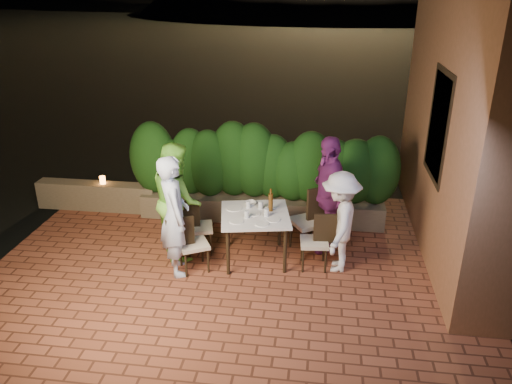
% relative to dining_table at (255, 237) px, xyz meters
% --- Properties ---
extents(ground, '(400.00, 400.00, 0.00)m').
position_rel_dining_table_xyz_m(ground, '(-0.29, -0.91, -0.40)').
color(ground, black).
rests_on(ground, ground).
extents(terrace_floor, '(7.00, 6.00, 0.15)m').
position_rel_dining_table_xyz_m(terrace_floor, '(-0.29, -0.41, -0.45)').
color(terrace_floor, brown).
rests_on(terrace_floor, ground).
extents(building_wall, '(1.60, 5.00, 5.00)m').
position_rel_dining_table_xyz_m(building_wall, '(3.31, 1.09, 2.12)').
color(building_wall, '#9C623D').
rests_on(building_wall, ground).
extents(window_pane, '(0.08, 1.00, 1.40)m').
position_rel_dining_table_xyz_m(window_pane, '(2.53, 0.59, 1.62)').
color(window_pane, black).
rests_on(window_pane, building_wall).
extents(window_frame, '(0.06, 1.15, 1.55)m').
position_rel_dining_table_xyz_m(window_frame, '(2.52, 0.59, 1.62)').
color(window_frame, black).
rests_on(window_frame, building_wall).
extents(planter, '(4.20, 0.55, 0.40)m').
position_rel_dining_table_xyz_m(planter, '(-0.09, 1.39, -0.17)').
color(planter, brown).
rests_on(planter, ground).
extents(hedge, '(4.00, 0.70, 1.10)m').
position_rel_dining_table_xyz_m(hedge, '(-0.09, 1.39, 0.57)').
color(hedge, '#163F11').
rests_on(hedge, planter).
extents(parapet, '(2.20, 0.30, 0.50)m').
position_rel_dining_table_xyz_m(parapet, '(-3.09, 1.39, -0.12)').
color(parapet, brown).
rests_on(parapet, ground).
extents(hill, '(52.00, 40.00, 22.00)m').
position_rel_dining_table_xyz_m(hill, '(1.71, 59.09, -4.38)').
color(hill, black).
rests_on(hill, ground).
extents(dining_table, '(1.14, 1.14, 0.75)m').
position_rel_dining_table_xyz_m(dining_table, '(0.00, 0.00, 0.00)').
color(dining_table, white).
rests_on(dining_table, ground).
extents(plate_nw, '(0.20, 0.20, 0.01)m').
position_rel_dining_table_xyz_m(plate_nw, '(-0.22, -0.29, 0.38)').
color(plate_nw, white).
rests_on(plate_nw, dining_table).
extents(plate_sw, '(0.24, 0.24, 0.01)m').
position_rel_dining_table_xyz_m(plate_sw, '(-0.33, 0.13, 0.38)').
color(plate_sw, white).
rests_on(plate_sw, dining_table).
extents(plate_ne, '(0.20, 0.20, 0.01)m').
position_rel_dining_table_xyz_m(plate_ne, '(0.28, -0.16, 0.38)').
color(plate_ne, white).
rests_on(plate_ne, dining_table).
extents(plate_se, '(0.21, 0.21, 0.01)m').
position_rel_dining_table_xyz_m(plate_se, '(0.21, 0.29, 0.38)').
color(plate_se, white).
rests_on(plate_se, dining_table).
extents(plate_centre, '(0.22, 0.22, 0.01)m').
position_rel_dining_table_xyz_m(plate_centre, '(-0.03, -0.00, 0.38)').
color(plate_centre, white).
rests_on(plate_centre, dining_table).
extents(plate_front, '(0.20, 0.20, 0.01)m').
position_rel_dining_table_xyz_m(plate_front, '(0.14, -0.32, 0.38)').
color(plate_front, white).
rests_on(plate_front, dining_table).
extents(glass_nw, '(0.06, 0.06, 0.11)m').
position_rel_dining_table_xyz_m(glass_nw, '(-0.10, -0.16, 0.43)').
color(glass_nw, silver).
rests_on(glass_nw, dining_table).
extents(glass_sw, '(0.06, 0.06, 0.11)m').
position_rel_dining_table_xyz_m(glass_sw, '(-0.13, 0.18, 0.43)').
color(glass_sw, silver).
rests_on(glass_sw, dining_table).
extents(glass_ne, '(0.07, 0.07, 0.12)m').
position_rel_dining_table_xyz_m(glass_ne, '(0.17, -0.06, 0.44)').
color(glass_ne, silver).
rests_on(glass_ne, dining_table).
extents(glass_se, '(0.07, 0.07, 0.12)m').
position_rel_dining_table_xyz_m(glass_se, '(0.06, 0.19, 0.43)').
color(glass_se, silver).
rests_on(glass_se, dining_table).
extents(beer_bottle, '(0.07, 0.07, 0.35)m').
position_rel_dining_table_xyz_m(beer_bottle, '(0.21, 0.13, 0.55)').
color(beer_bottle, '#53310D').
rests_on(beer_bottle, dining_table).
extents(bowl, '(0.23, 0.23, 0.04)m').
position_rel_dining_table_xyz_m(bowl, '(-0.11, 0.32, 0.40)').
color(bowl, white).
rests_on(bowl, dining_table).
extents(chair_left_front, '(0.54, 0.54, 0.85)m').
position_rel_dining_table_xyz_m(chair_left_front, '(-0.83, -0.40, 0.05)').
color(chair_left_front, black).
rests_on(chair_left_front, ground).
extents(chair_left_back, '(0.49, 0.49, 0.86)m').
position_rel_dining_table_xyz_m(chair_left_back, '(-0.87, 0.12, 0.05)').
color(chair_left_back, black).
rests_on(chair_left_back, ground).
extents(chair_right_front, '(0.43, 0.43, 0.85)m').
position_rel_dining_table_xyz_m(chair_right_front, '(0.87, -0.10, 0.05)').
color(chair_right_front, black).
rests_on(chair_right_front, ground).
extents(chair_right_back, '(0.65, 0.65, 1.01)m').
position_rel_dining_table_xyz_m(chair_right_back, '(0.76, 0.39, 0.13)').
color(chair_right_back, black).
rests_on(chair_right_back, ground).
extents(diner_blue, '(0.66, 0.76, 1.74)m').
position_rel_dining_table_xyz_m(diner_blue, '(-1.06, -0.47, 0.50)').
color(diner_blue, '#C4D7FC').
rests_on(diner_blue, ground).
extents(diner_green, '(0.99, 1.07, 1.75)m').
position_rel_dining_table_xyz_m(diner_green, '(-1.17, 0.06, 0.50)').
color(diner_green, '#81E246').
rests_on(diner_green, ground).
extents(diner_white, '(0.67, 1.02, 1.48)m').
position_rel_dining_table_xyz_m(diner_white, '(1.21, -0.09, 0.37)').
color(diner_white, white).
rests_on(diner_white, ground).
extents(diner_purple, '(0.76, 1.15, 1.81)m').
position_rel_dining_table_xyz_m(diner_purple, '(1.04, 0.50, 0.53)').
color(diner_purple, '#7C2970').
rests_on(diner_purple, ground).
extents(parapet_lamp, '(0.10, 0.10, 0.14)m').
position_rel_dining_table_xyz_m(parapet_lamp, '(-2.95, 1.39, 0.20)').
color(parapet_lamp, orange).
rests_on(parapet_lamp, parapet).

